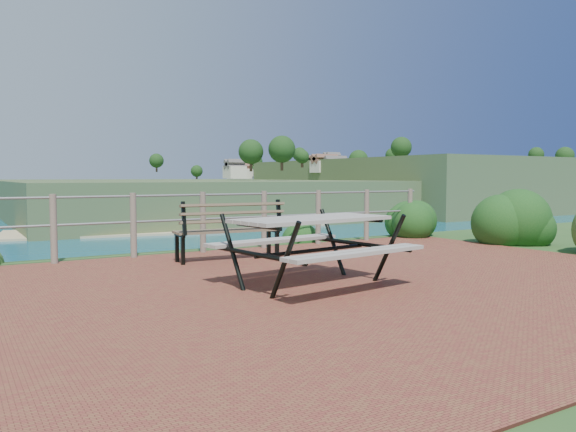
{
  "coord_description": "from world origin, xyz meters",
  "views": [
    {
      "loc": [
        -3.57,
        -5.26,
        1.27
      ],
      "look_at": [
        0.25,
        1.05,
        0.75
      ],
      "focal_mm": 35.0,
      "sensor_mm": 36.0,
      "label": 1
    }
  ],
  "objects": [
    {
      "name": "ground",
      "position": [
        0.0,
        0.0,
        0.0
      ],
      "size": [
        10.0,
        7.0,
        0.12
      ],
      "primitive_type": "cube",
      "color": "brown",
      "rests_on": "ground"
    },
    {
      "name": "safety_railing",
      "position": [
        0.0,
        3.35,
        0.57
      ],
      "size": [
        9.4,
        0.1,
        1.0
      ],
      "color": "#6B5B4C",
      "rests_on": "ground"
    },
    {
      "name": "distant_bay",
      "position": [
        173.07,
        202.61,
        -1.52
      ],
      "size": [
        290.0,
        232.36,
        24.0
      ],
      "color": "#355329",
      "rests_on": "ground"
    },
    {
      "name": "picnic_table",
      "position": [
        -0.03,
        0.05,
        0.5
      ],
      "size": [
        1.94,
        1.6,
        0.78
      ],
      "rotation": [
        0.0,
        0.0,
        0.13
      ],
      "color": "gray",
      "rests_on": "ground"
    },
    {
      "name": "park_bench",
      "position": [
        -0.01,
        2.36,
        0.6
      ],
      "size": [
        1.63,
        0.52,
        0.91
      ],
      "rotation": [
        0.0,
        0.0,
        -0.07
      ],
      "color": "brown",
      "rests_on": "ground"
    },
    {
      "name": "shrub_right_front",
      "position": [
        5.7,
        1.59,
        0.0
      ],
      "size": [
        1.27,
        1.27,
        1.81
      ],
      "primitive_type": "ellipsoid",
      "color": "#144316",
      "rests_on": "ground"
    },
    {
      "name": "shrub_right_edge",
      "position": [
        4.95,
        3.59,
        0.0
      ],
      "size": [
        0.95,
        0.95,
        1.35
      ],
      "primitive_type": "ellipsoid",
      "color": "#144316",
      "rests_on": "ground"
    },
    {
      "name": "shrub_lip_east",
      "position": [
        2.53,
        4.14,
        0.0
      ],
      "size": [
        0.79,
        0.79,
        0.54
      ],
      "primitive_type": "ellipsoid",
      "color": "#144316",
      "rests_on": "ground"
    }
  ]
}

